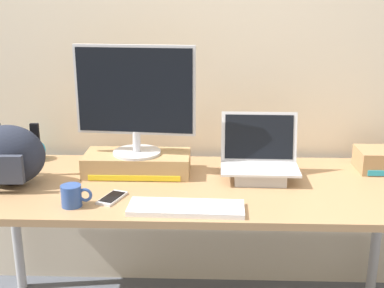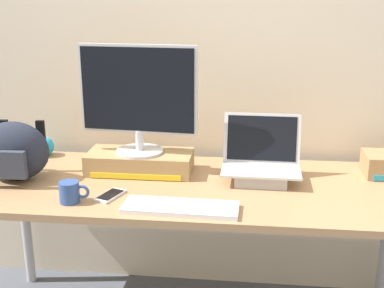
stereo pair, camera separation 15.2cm
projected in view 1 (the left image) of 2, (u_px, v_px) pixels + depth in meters
back_wall at (195, 42)px, 2.44m from camera, size 7.00×0.10×2.60m
desk at (192, 198)px, 2.17m from camera, size 1.99×0.75×0.74m
toner_box_yellow at (137, 163)px, 2.26m from camera, size 0.48×0.22×0.09m
desktop_monitor at (135, 98)px, 2.17m from camera, size 0.53×0.22×0.49m
open_laptop at (259, 166)px, 2.19m from camera, size 0.34×0.23×0.28m
external_keyboard at (186, 208)px, 1.88m from camera, size 0.44×0.16×0.02m
messenger_backpack at (9, 156)px, 2.10m from camera, size 0.31×0.24×0.26m
coffee_mug at (72, 196)px, 1.91m from camera, size 0.12×0.08×0.09m
cell_phone at (112, 198)px, 1.98m from camera, size 0.11×0.16×0.01m
plush_toy at (36, 150)px, 2.45m from camera, size 0.10×0.10×0.10m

